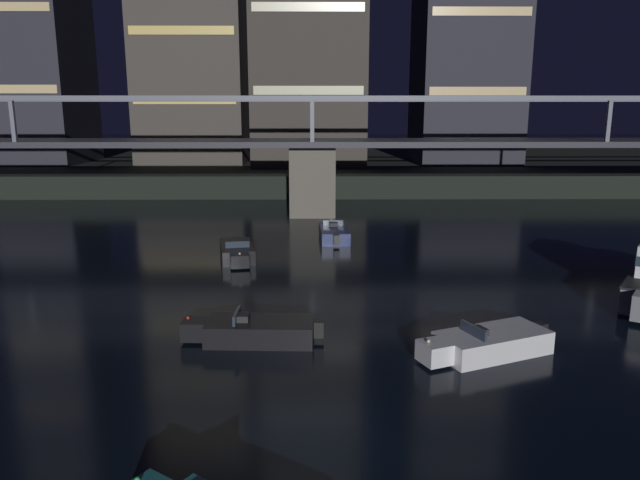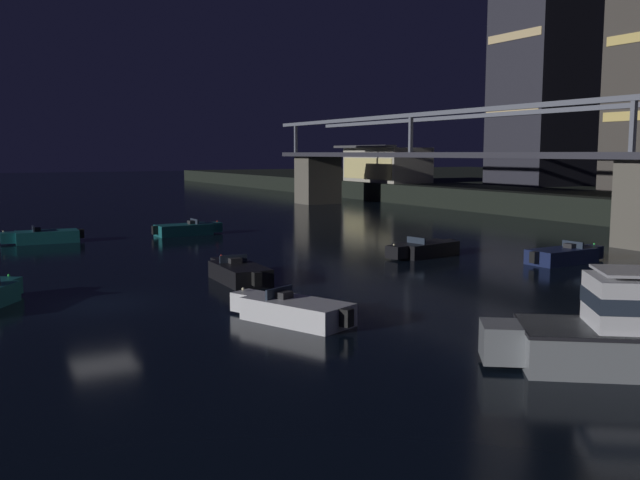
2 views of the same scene
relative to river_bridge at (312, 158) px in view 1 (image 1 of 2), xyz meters
name	(u,v)px [view 1 (image 1 of 2)]	position (x,y,z in m)	size (l,w,h in m)	color
ground_plane	(309,438)	(0.00, -34.02, -4.52)	(400.00, 400.00, 0.00)	black
far_riverbank	(313,156)	(0.00, 48.01, -3.42)	(240.00, 80.00, 2.20)	black
river_bridge	(312,158)	(0.00, 0.00, 0.00)	(94.98, 6.40, 9.38)	#605B51
tower_west_tall	(188,0)	(-13.98, 22.80, 15.87)	(12.21, 8.78, 36.69)	#423D38
speedboat_near_right	(237,252)	(-4.28, -15.00, -4.11)	(2.50, 5.22, 1.16)	black
speedboat_mid_left	(254,330)	(-2.07, -27.41, -4.11)	(5.21, 1.95, 1.16)	black
speedboat_far_center	(334,233)	(1.42, -9.81, -4.11)	(1.96, 5.21, 1.16)	#19234C
speedboat_far_right	(487,343)	(6.15, -28.69, -4.11)	(5.05, 3.17, 1.16)	silver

